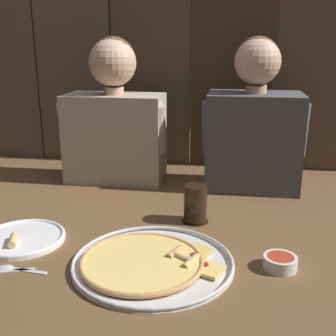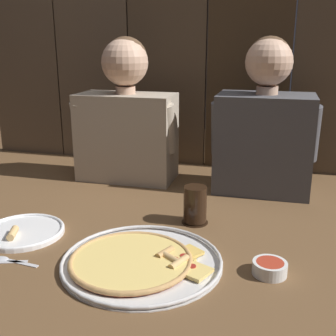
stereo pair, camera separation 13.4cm
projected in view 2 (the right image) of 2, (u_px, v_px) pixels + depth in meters
The scene contains 9 objects.
ground_plane at pixel (159, 233), 1.30m from camera, with size 3.20×3.20×0.00m, color brown.
pizza_tray at pixel (139, 260), 1.12m from camera, with size 0.43×0.43×0.03m.
dinner_plate at pixel (23, 231), 1.29m from camera, with size 0.25×0.25×0.03m.
drinking_glass at pixel (195, 205), 1.35m from camera, with size 0.09×0.09×0.12m.
dipping_bowl at pixel (270, 267), 1.06m from camera, with size 0.09×0.09×0.03m.
table_spoon at pixel (8, 259), 1.13m from camera, with size 0.14×0.03×0.01m.
diner_left at pixel (126, 116), 1.74m from camera, with size 0.43×0.21×0.58m.
diner_right at pixel (265, 126), 1.60m from camera, with size 0.40×0.24×0.58m.
wooden_backdrop_wall at pixel (208, 13), 1.82m from camera, with size 2.19×0.03×1.36m.
Camera 2 is at (0.33, -1.14, 0.57)m, focal length 45.21 mm.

